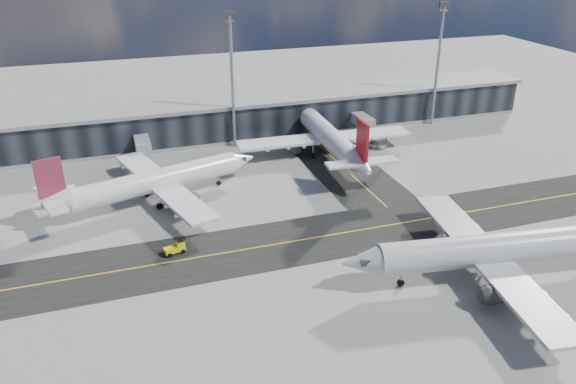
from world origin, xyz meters
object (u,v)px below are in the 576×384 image
airliner_af (153,182)px  airliner_near (500,249)px  service_van (374,143)px  baggage_tug (176,247)px  airliner_redtail (328,136)px

airliner_af → airliner_near: 57.48m
service_van → baggage_tug: bearing=177.4°
airliner_af → airliner_redtail: 39.06m
baggage_tug → service_van: (48.02, 31.40, -0.16)m
airliner_redtail → airliner_near: airliner_redtail is taller
airliner_redtail → airliner_near: (5.03, -50.07, -0.04)m
airliner_redtail → baggage_tug: bearing=-137.7°
airliner_af → airliner_near: (42.43, -38.77, 0.38)m
airliner_af → service_van: bearing=88.6°
airliner_af → airliner_near: size_ratio=0.90×
airliner_af → airliner_near: airliner_near is taller
airliner_redtail → airliner_near: bearing=-81.4°
baggage_tug → service_van: 57.38m
airliner_near → service_van: 52.19m
airliner_redtail → baggage_tug: 47.11m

